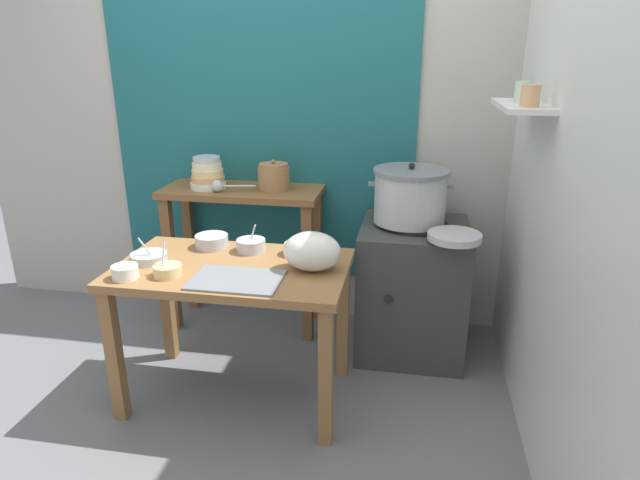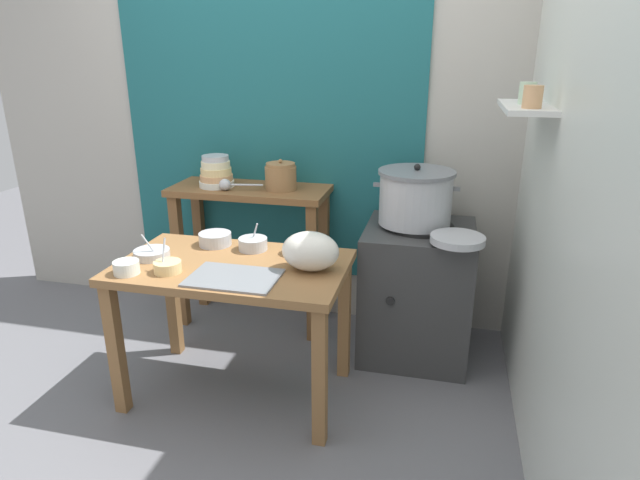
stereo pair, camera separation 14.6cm
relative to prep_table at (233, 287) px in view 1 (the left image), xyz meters
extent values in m
plane|color=slate|center=(0.03, -0.07, -0.61)|extent=(9.00, 9.00, 0.00)
cube|color=#B2ADA3|center=(0.13, 1.03, 0.69)|extent=(4.40, 0.10, 2.60)
cube|color=#1E6066|center=(-0.12, 0.97, 0.74)|extent=(1.90, 0.02, 2.10)
cube|color=silver|center=(1.43, 0.13, 0.69)|extent=(0.10, 3.20, 2.60)
cube|color=silver|center=(1.28, 0.33, 0.84)|extent=(0.20, 0.56, 0.02)
cylinder|color=tan|center=(1.28, 0.15, 0.90)|extent=(0.08, 0.08, 0.09)
cylinder|color=#B7D1AD|center=(1.28, 0.33, 0.90)|extent=(0.07, 0.07, 0.09)
cube|color=olive|center=(0.00, 0.00, 0.09)|extent=(1.10, 0.66, 0.04)
cube|color=olive|center=(-0.50, -0.28, -0.27)|extent=(0.06, 0.06, 0.68)
cube|color=olive|center=(0.50, -0.28, -0.27)|extent=(0.06, 0.06, 0.68)
cube|color=olive|center=(-0.50, 0.28, -0.27)|extent=(0.06, 0.06, 0.68)
cube|color=olive|center=(0.50, 0.28, -0.27)|extent=(0.06, 0.06, 0.68)
cube|color=brown|center=(-0.19, 0.76, 0.27)|extent=(0.96, 0.40, 0.04)
cube|color=brown|center=(-0.62, 0.61, -0.18)|extent=(0.06, 0.06, 0.86)
cube|color=brown|center=(0.24, 0.61, -0.18)|extent=(0.06, 0.06, 0.86)
cube|color=brown|center=(-0.62, 0.91, -0.18)|extent=(0.06, 0.06, 0.86)
cube|color=brown|center=(0.24, 0.91, -0.18)|extent=(0.06, 0.06, 0.86)
cube|color=#383838|center=(0.85, 0.63, -0.23)|extent=(0.60, 0.60, 0.76)
cylinder|color=black|center=(0.85, 0.63, 0.16)|extent=(0.36, 0.36, 0.02)
cylinder|color=black|center=(0.73, 0.32, -0.16)|extent=(0.04, 0.02, 0.04)
cylinder|color=#B7BABF|center=(0.81, 0.65, 0.31)|extent=(0.39, 0.39, 0.28)
cylinder|color=slate|center=(0.81, 0.65, 0.46)|extent=(0.42, 0.42, 0.02)
sphere|color=black|center=(0.81, 0.65, 0.49)|extent=(0.04, 0.04, 0.04)
cube|color=slate|center=(0.60, 0.65, 0.38)|extent=(0.04, 0.02, 0.02)
cube|color=slate|center=(1.03, 0.65, 0.38)|extent=(0.04, 0.02, 0.02)
cylinder|color=olive|center=(0.01, 0.76, 0.36)|extent=(0.19, 0.19, 0.14)
cylinder|color=olive|center=(0.01, 0.76, 0.44)|extent=(0.17, 0.17, 0.02)
sphere|color=olive|center=(0.01, 0.76, 0.46)|extent=(0.02, 0.02, 0.02)
cylinder|color=silver|center=(-0.39, 0.74, 0.31)|extent=(0.21, 0.21, 0.04)
cylinder|color=tan|center=(-0.39, 0.74, 0.35)|extent=(0.20, 0.20, 0.04)
cylinder|color=#E5C684|center=(-0.39, 0.74, 0.39)|extent=(0.19, 0.19, 0.04)
cylinder|color=beige|center=(-0.39, 0.74, 0.43)|extent=(0.17, 0.17, 0.04)
cylinder|color=#B7BABF|center=(-0.39, 0.74, 0.46)|extent=(0.16, 0.16, 0.03)
sphere|color=#B7BABF|center=(-0.30, 0.66, 0.33)|extent=(0.07, 0.07, 0.07)
cylinder|color=#B7BABF|center=(-0.17, 0.68, 0.33)|extent=(0.19, 0.05, 0.01)
cube|color=slate|center=(0.08, -0.17, 0.12)|extent=(0.40, 0.28, 0.01)
ellipsoid|color=silver|center=(0.39, 0.01, 0.20)|extent=(0.27, 0.20, 0.18)
cylinder|color=#B7BABF|center=(1.05, 0.38, 0.19)|extent=(0.27, 0.27, 0.04)
cylinder|color=silver|center=(-0.42, -0.23, 0.14)|extent=(0.12, 0.12, 0.06)
cylinder|color=maroon|center=(-0.42, -0.23, 0.17)|extent=(0.10, 0.10, 0.01)
cylinder|color=tan|center=(0.27, 0.20, 0.14)|extent=(0.13, 0.13, 0.06)
cylinder|color=brown|center=(0.27, 0.20, 0.16)|extent=(0.11, 0.11, 0.01)
cylinder|color=#B7BABF|center=(-0.41, -0.02, 0.13)|extent=(0.17, 0.17, 0.04)
cylinder|color=#337238|center=(-0.41, -0.02, 0.14)|extent=(0.15, 0.15, 0.01)
cylinder|color=#B7BABF|center=(-0.41, -0.04, 0.18)|extent=(0.08, 0.04, 0.13)
cylinder|color=#B7BABF|center=(0.03, 0.20, 0.14)|extent=(0.15, 0.15, 0.06)
cylinder|color=brown|center=(0.03, 0.20, 0.17)|extent=(0.13, 0.13, 0.01)
cylinder|color=#B7BABF|center=(0.03, 0.22, 0.18)|extent=(0.06, 0.02, 0.14)
cylinder|color=#B7BABF|center=(-0.18, 0.22, 0.14)|extent=(0.17, 0.17, 0.06)
cylinder|color=#BFB28C|center=(-0.18, 0.22, 0.17)|extent=(0.14, 0.14, 0.01)
cylinder|color=#E5C684|center=(-0.25, -0.17, 0.14)|extent=(0.13, 0.13, 0.05)
cylinder|color=#337238|center=(-0.25, -0.17, 0.16)|extent=(0.11, 0.11, 0.01)
cylinder|color=#B7BABF|center=(-0.26, -0.17, 0.19)|extent=(0.01, 0.06, 0.16)
camera|label=1|loc=(0.82, -2.25, 1.08)|focal=30.08mm
camera|label=2|loc=(0.97, -2.22, 1.08)|focal=30.08mm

